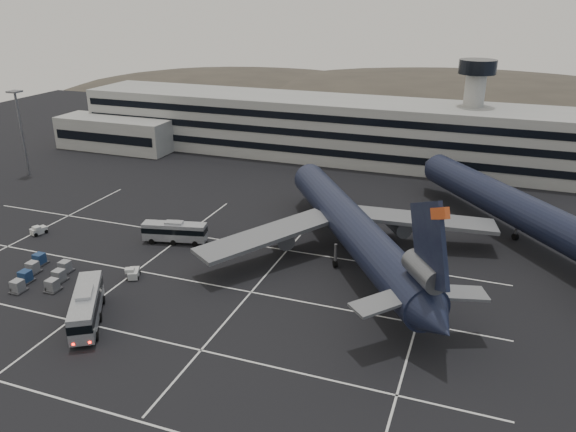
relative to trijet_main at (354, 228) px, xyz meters
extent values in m
plane|color=black|center=(-22.40, -18.03, -5.25)|extent=(260.00, 260.00, 0.00)
cube|color=silver|center=(-22.40, -40.03, -5.24)|extent=(90.00, 0.25, 0.01)
cube|color=silver|center=(-22.40, -28.03, -5.24)|extent=(90.00, 0.25, 0.01)
cube|color=silver|center=(-22.40, -14.03, -5.24)|extent=(90.00, 0.25, 0.01)
cube|color=silver|center=(-22.40, -0.03, -5.24)|extent=(90.00, 0.25, 0.01)
cube|color=silver|center=(-52.40, -12.03, -5.24)|extent=(0.25, 55.00, 0.01)
cube|color=silver|center=(-28.40, -12.03, -5.24)|extent=(0.25, 55.00, 0.01)
cube|color=silver|center=(-10.40, -12.03, -5.24)|extent=(0.25, 55.00, 0.01)
cube|color=silver|center=(11.60, -12.03, -5.24)|extent=(0.25, 55.00, 0.01)
cube|color=gray|center=(-22.40, 53.97, 1.75)|extent=(120.00, 18.00, 14.00)
cube|color=black|center=(-22.40, 44.92, -1.75)|extent=(118.00, 0.20, 1.60)
cube|color=black|center=(-22.40, 44.92, 2.25)|extent=(118.00, 0.20, 1.60)
cube|color=black|center=(-22.40, 44.92, 5.95)|extent=(118.00, 0.20, 1.60)
cube|color=gray|center=(-72.40, 41.97, -1.25)|extent=(30.00, 10.00, 8.00)
cylinder|color=gray|center=(12.60, 55.97, 5.75)|extent=(4.40, 4.40, 22.00)
cylinder|color=black|center=(12.60, 55.97, 17.25)|extent=(8.00, 8.00, 3.00)
ellipsoid|color=#38332B|center=(-82.40, 151.97, -15.75)|extent=(196.00, 140.00, 32.00)
ellipsoid|color=#38332B|center=(7.60, 151.97, -18.75)|extent=(252.00, 180.00, 44.00)
cylinder|color=slate|center=(-77.40, 16.97, 3.75)|extent=(0.50, 0.50, 18.00)
cube|color=slate|center=(-77.40, 16.97, 12.85)|extent=(2.40, 2.40, 0.35)
cylinder|color=black|center=(-0.28, 0.42, -0.05)|extent=(31.29, 43.04, 5.60)
cone|color=black|center=(-14.82, 22.22, -0.05)|extent=(7.16, 6.85, 5.60)
cone|color=black|center=(14.42, -21.63, -0.05)|extent=(6.97, 6.96, 5.04)
cube|color=black|center=(12.48, -18.72, 7.35)|extent=(5.67, 8.16, 10.97)
cube|color=#C6481A|center=(13.31, -19.96, 11.55)|extent=(2.25, 2.99, 2.24)
cylinder|color=#595B60|center=(12.20, -18.30, 4.05)|extent=(5.58, 6.49, 2.70)
cube|color=slate|center=(8.43, -20.22, 0.55)|extent=(7.53, 7.61, 0.87)
cube|color=slate|center=(15.42, -15.55, 0.55)|extent=(8.16, 5.75, 0.87)
cube|color=slate|center=(-11.79, -4.85, -0.85)|extent=(16.94, 21.27, 1.75)
cylinder|color=#595B60|center=(-10.96, -0.69, -2.55)|extent=(5.30, 6.07, 2.70)
cube|color=slate|center=(9.01, 9.02, -0.85)|extent=(22.66, 9.85, 1.75)
cylinder|color=#595B60|center=(4.85, 9.85, -2.55)|extent=(5.30, 6.07, 2.70)
cylinder|color=slate|center=(-8.80, 13.20, -3.05)|extent=(0.44, 0.44, 3.00)
cylinder|color=black|center=(-8.80, 13.20, -4.70)|extent=(1.03, 1.19, 1.10)
cylinder|color=slate|center=(-1.83, -3.02, -3.05)|extent=(0.44, 0.44, 3.00)
cylinder|color=black|center=(-1.83, -3.02, -4.70)|extent=(1.03, 1.19, 1.10)
cylinder|color=slate|center=(3.49, 0.53, -3.05)|extent=(0.44, 0.44, 3.00)
cylinder|color=black|center=(3.49, 0.53, -4.70)|extent=(1.03, 1.19, 1.10)
cylinder|color=black|center=(22.94, 16.47, -0.05)|extent=(34.18, 41.11, 5.60)
cone|color=black|center=(6.67, 37.01, -0.05)|extent=(7.18, 7.00, 5.60)
cylinder|color=slate|center=(22.94, 16.47, -3.05)|extent=(0.44, 0.44, 3.00)
cylinder|color=black|center=(22.94, 16.47, -4.70)|extent=(1.07, 1.17, 1.10)
cube|color=gray|center=(-26.03, -27.58, -3.00)|extent=(8.75, 11.68, 3.29)
cube|color=black|center=(-26.03, -27.58, -2.60)|extent=(8.84, 11.77, 1.04)
cube|color=gray|center=(-26.03, -27.58, -1.15)|extent=(3.24, 3.72, 0.38)
cylinder|color=black|center=(-24.94, -31.89, -4.72)|extent=(0.86, 1.08, 1.05)
cylinder|color=black|center=(-22.62, -30.43, -4.72)|extent=(0.86, 1.08, 1.05)
cylinder|color=black|center=(-27.19, -28.31, -4.72)|extent=(0.86, 1.08, 1.05)
cylinder|color=black|center=(-24.87, -26.85, -4.72)|extent=(0.86, 1.08, 1.05)
cylinder|color=black|center=(-29.44, -24.74, -4.72)|extent=(0.86, 1.08, 1.05)
cylinder|color=black|center=(-27.12, -23.28, -4.72)|extent=(0.86, 1.08, 1.05)
cube|color=#FF0C05|center=(-23.55, -33.18, -4.26)|extent=(0.28, 0.22, 0.24)
cube|color=#FF0C05|center=(-22.06, -32.24, -4.26)|extent=(0.28, 0.22, 0.24)
cube|color=gray|center=(-28.30, -3.43, -3.36)|extent=(10.41, 4.54, 2.77)
cube|color=black|center=(-28.30, -3.43, -3.03)|extent=(10.48, 4.61, 0.88)
cube|color=gray|center=(-28.30, -3.43, -1.81)|extent=(3.03, 2.06, 0.32)
cylinder|color=black|center=(-24.58, -3.75, -4.81)|extent=(0.93, 0.49, 0.89)
cylinder|color=black|center=(-25.10, -1.50, -4.81)|extent=(0.93, 0.49, 0.89)
cylinder|color=black|center=(-28.04, -4.55, -4.81)|extent=(0.93, 0.49, 0.89)
cylinder|color=black|center=(-28.56, -2.30, -4.81)|extent=(0.93, 0.49, 0.89)
cylinder|color=black|center=(-31.50, -5.35, -4.81)|extent=(0.93, 0.49, 0.89)
cylinder|color=black|center=(-32.02, -3.11, -4.81)|extent=(0.93, 0.49, 0.89)
cube|color=#B7B8B3|center=(-51.34, -8.33, -4.63)|extent=(2.12, 2.79, 1.01)
cube|color=#B7B8B3|center=(-51.53, -8.86, -3.95)|extent=(1.51, 1.38, 0.56)
cylinder|color=black|center=(-52.23, -8.97, -4.93)|extent=(0.45, 0.68, 0.63)
cylinder|color=black|center=(-51.07, -9.39, -4.93)|extent=(0.45, 0.68, 0.63)
cylinder|color=black|center=(-51.62, -7.27, -4.93)|extent=(0.45, 0.68, 0.63)
cylinder|color=black|center=(-50.45, -7.69, -4.93)|extent=(0.45, 0.68, 0.63)
cube|color=#B7B8B3|center=(-27.60, -15.85, -4.63)|extent=(2.31, 2.82, 1.01)
cube|color=#B7B8B3|center=(-27.35, -16.35, -3.95)|extent=(1.56, 1.46, 0.56)
cylinder|color=black|center=(-27.76, -16.93, -4.93)|extent=(0.50, 0.68, 0.63)
cylinder|color=black|center=(-26.64, -16.38, -4.93)|extent=(0.50, 0.68, 0.63)
cylinder|color=black|center=(-28.55, -15.31, -4.93)|extent=(0.50, 0.68, 0.63)
cylinder|color=black|center=(-27.44, -14.76, -4.93)|extent=(0.50, 0.68, 0.63)
cube|color=#2D2D30|center=(-39.75, -24.71, -5.10)|extent=(2.39, 2.53, 0.16)
cylinder|color=black|center=(-39.75, -24.71, -5.16)|extent=(0.09, 0.18, 0.18)
cube|color=gray|center=(-39.75, -24.71, -4.29)|extent=(1.86, 1.86, 1.46)
cube|color=#2D2D30|center=(-35.57, -22.90, -5.10)|extent=(2.39, 2.53, 0.16)
cylinder|color=black|center=(-35.57, -22.90, -5.16)|extent=(0.09, 0.18, 0.18)
cube|color=gray|center=(-35.57, -22.90, -4.29)|extent=(1.86, 1.86, 1.46)
cube|color=#2D2D30|center=(-40.84, -22.20, -5.10)|extent=(2.39, 2.53, 0.16)
cylinder|color=black|center=(-40.84, -22.20, -5.16)|extent=(0.09, 0.18, 0.18)
cube|color=navy|center=(-40.84, -22.20, -4.29)|extent=(1.86, 1.86, 1.46)
cube|color=#2D2D30|center=(-36.65, -20.39, -5.10)|extent=(2.39, 2.53, 0.16)
cylinder|color=black|center=(-36.65, -20.39, -5.16)|extent=(0.09, 0.18, 0.18)
cube|color=gray|center=(-36.65, -20.39, -4.29)|extent=(1.86, 1.86, 1.46)
cube|color=#2D2D30|center=(-41.93, -19.69, -5.10)|extent=(2.39, 2.53, 0.16)
cylinder|color=black|center=(-41.93, -19.69, -5.16)|extent=(0.09, 0.18, 0.18)
cube|color=gray|center=(-41.93, -19.69, -4.29)|extent=(1.86, 1.86, 1.46)
cube|color=#2D2D30|center=(-37.74, -17.87, -5.10)|extent=(2.39, 2.53, 0.16)
cylinder|color=black|center=(-37.74, -17.87, -5.16)|extent=(0.09, 0.18, 0.18)
cube|color=gray|center=(-37.74, -17.87, -4.29)|extent=(1.86, 1.86, 1.46)
cube|color=#2D2D30|center=(-43.02, -17.17, -5.10)|extent=(2.39, 2.53, 0.16)
cylinder|color=black|center=(-43.02, -17.17, -5.16)|extent=(0.09, 0.18, 0.18)
cube|color=navy|center=(-43.02, -17.17, -4.29)|extent=(1.86, 1.86, 1.46)
camera|label=1|loc=(17.04, -74.26, 32.15)|focal=35.00mm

